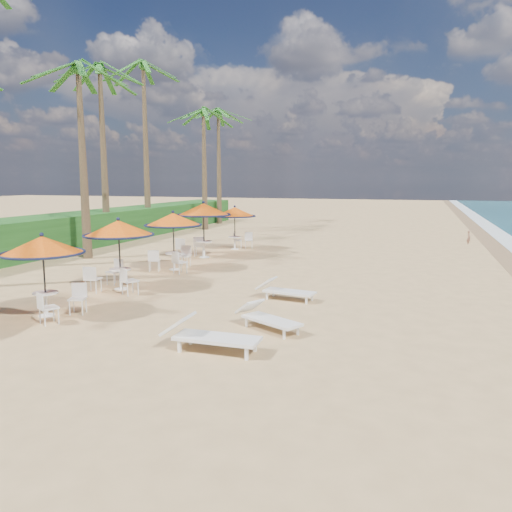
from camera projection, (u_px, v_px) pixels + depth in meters
The scene contains 16 objects.
ground at pixel (222, 336), 11.73m from camera, with size 160.00×160.00×0.00m, color tan.
scrub_hedge at pixel (62, 232), 26.10m from camera, with size 3.00×40.00×1.80m, color #194716.
station_0 at pixel (45, 253), 13.19m from camera, with size 2.18×2.18×2.27m.
station_1 at pixel (118, 237), 16.43m from camera, with size 2.32×2.32×2.42m.
station_2 at pixel (173, 227), 20.00m from camera, with size 2.32×2.32×2.41m.
station_3 at pixel (202, 215), 23.14m from camera, with size 2.55×2.55×2.66m.
station_4 at pixel (236, 216), 25.97m from camera, with size 2.21×2.21×2.30m.
lounger_near at pixel (207, 335), 10.70m from camera, with size 2.15×0.68×0.77m.
lounger_mid at pixel (266, 317), 12.26m from camera, with size 1.90×1.40×0.66m.
lounger_far at pixel (284, 290), 15.27m from camera, with size 1.90×0.85×0.66m.
palm_3 at pixel (79, 80), 22.07m from camera, with size 5.00×5.00×8.77m.
palm_4 at pixel (100, 80), 27.00m from camera, with size 5.00×5.00×9.80m.
palm_5 at pixel (143, 76), 31.42m from camera, with size 5.00×5.00×10.96m.
palm_6 at pixel (204, 120), 35.15m from camera, with size 5.00×5.00×8.56m.
palm_7 at pixel (218, 119), 40.03m from camera, with size 5.00×5.00×9.24m.
person at pixel (469, 237), 28.13m from camera, with size 0.30×0.20×0.83m, color #8B5D47.
Camera 1 is at (4.30, -10.48, 3.68)m, focal length 35.00 mm.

